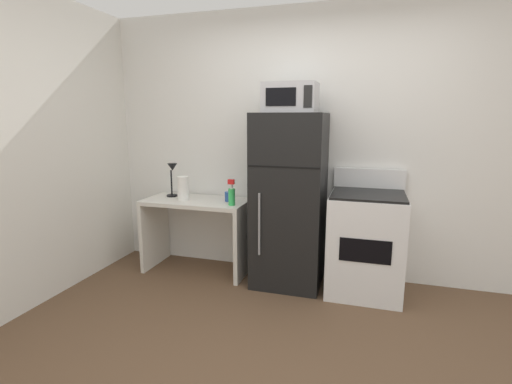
% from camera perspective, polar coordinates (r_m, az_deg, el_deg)
% --- Properties ---
extents(ground_plane, '(12.00, 12.00, 0.00)m').
position_cam_1_polar(ground_plane, '(2.62, 3.15, -25.71)').
color(ground_plane, brown).
extents(wall_back_white, '(5.00, 0.10, 2.60)m').
position_cam_1_polar(wall_back_white, '(3.77, 9.54, 6.98)').
color(wall_back_white, white).
rests_on(wall_back_white, ground).
extents(desk, '(1.05, 0.53, 0.75)m').
position_cam_1_polar(desk, '(3.93, -8.87, -4.50)').
color(desk, silver).
rests_on(desk, ground).
extents(desk_lamp, '(0.14, 0.12, 0.35)m').
position_cam_1_polar(desk_lamp, '(4.01, -12.55, 2.66)').
color(desk_lamp, black).
rests_on(desk_lamp, desk).
extents(spray_bottle, '(0.06, 0.06, 0.25)m').
position_cam_1_polar(spray_bottle, '(3.57, -3.71, -0.45)').
color(spray_bottle, green).
rests_on(spray_bottle, desk).
extents(paper_towel_roll, '(0.11, 0.11, 0.24)m').
position_cam_1_polar(paper_towel_roll, '(3.85, -10.95, 0.54)').
color(paper_towel_roll, white).
rests_on(paper_towel_roll, desk).
extents(coffee_mug, '(0.08, 0.08, 0.09)m').
position_cam_1_polar(coffee_mug, '(3.75, -4.13, -0.69)').
color(coffee_mug, '#264C99').
rests_on(coffee_mug, desk).
extents(refrigerator, '(0.64, 0.61, 1.61)m').
position_cam_1_polar(refrigerator, '(3.53, 5.05, -1.34)').
color(refrigerator, black).
rests_on(refrigerator, ground).
extents(microwave, '(0.46, 0.35, 0.26)m').
position_cam_1_polar(microwave, '(3.43, 5.25, 14.01)').
color(microwave, '#B7B7BC').
rests_on(microwave, refrigerator).
extents(oven_range, '(0.65, 0.61, 1.10)m').
position_cam_1_polar(oven_range, '(3.54, 16.22, -7.38)').
color(oven_range, white).
rests_on(oven_range, ground).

